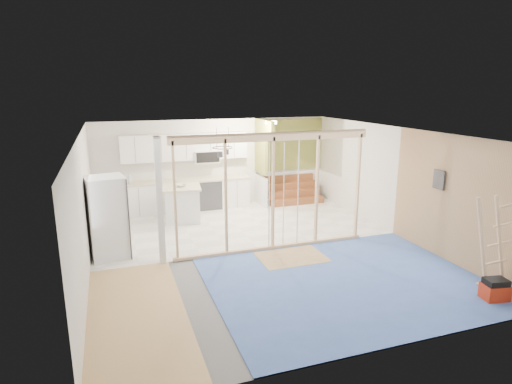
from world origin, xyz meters
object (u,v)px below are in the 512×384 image
object	(u,v)px
island	(182,204)
toolbox	(495,290)
ladder	(493,246)
fridge	(108,218)

from	to	relation	value
island	toolbox	size ratio (longest dim) A/B	2.44
island	toolbox	xyz separation A→B (m)	(4.23, -6.10, -0.29)
toolbox	ladder	xyz separation A→B (m)	(0.06, 0.20, 0.72)
island	toolbox	world-z (taller)	island
ladder	fridge	bearing A→B (deg)	162.85
fridge	island	xyz separation A→B (m)	(1.86, 1.99, -0.39)
island	ladder	world-z (taller)	ladder
toolbox	ladder	bearing A→B (deg)	83.82
island	fridge	bearing A→B (deg)	-125.33
island	toolbox	distance (m)	7.43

